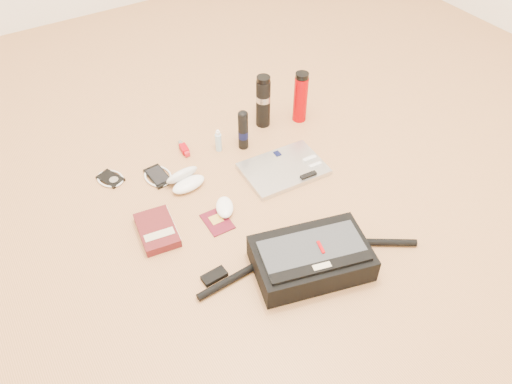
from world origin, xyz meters
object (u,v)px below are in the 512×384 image
at_px(book, 157,230).
at_px(thermos_red, 301,97).
at_px(messenger_bag, 311,258).
at_px(thermos_black, 263,101).
at_px(laptop, 284,169).

height_order(book, thermos_red, thermos_red).
xyz_separation_m(messenger_bag, thermos_red, (0.46, 0.71, 0.07)).
xyz_separation_m(book, thermos_red, (0.84, 0.30, 0.10)).
height_order(book, thermos_black, thermos_black).
bearing_deg(book, laptop, 11.85).
relative_size(messenger_bag, thermos_red, 3.20).
height_order(messenger_bag, thermos_black, thermos_black).
height_order(messenger_bag, thermos_red, thermos_red).
relative_size(thermos_black, thermos_red, 1.03).
bearing_deg(thermos_red, book, -160.37).
distance_m(laptop, book, 0.58).
distance_m(messenger_bag, thermos_black, 0.83).
height_order(laptop, thermos_red, thermos_red).
bearing_deg(laptop, messenger_bag, -110.52).
bearing_deg(thermos_black, book, -152.30).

